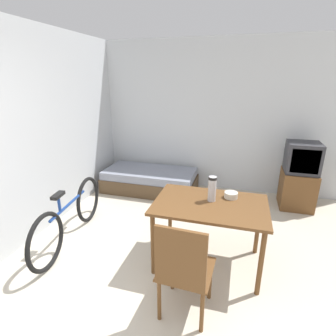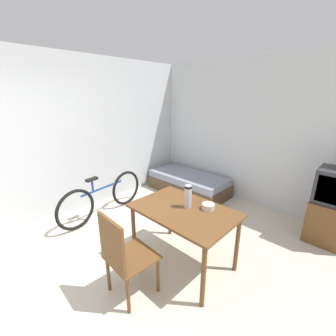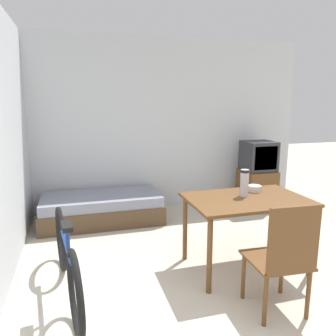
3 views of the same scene
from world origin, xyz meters
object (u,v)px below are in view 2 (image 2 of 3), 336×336
at_px(daybed, 188,183).
at_px(thermos_flask, 188,196).
at_px(wooden_chair, 122,254).
at_px(bicycle, 103,197).
at_px(mate_bowl, 208,206).
at_px(tv, 332,208).
at_px(dining_table, 184,216).

xyz_separation_m(daybed, thermos_flask, (1.33, -1.70, 0.71)).
relative_size(wooden_chair, bicycle, 0.56).
bearing_deg(wooden_chair, daybed, 115.34).
bearing_deg(mate_bowl, thermos_flask, -146.70).
relative_size(tv, mate_bowl, 7.34).
bearing_deg(daybed, bicycle, -103.82).
height_order(daybed, bicycle, bicycle).
relative_size(daybed, thermos_flask, 6.12).
xyz_separation_m(wooden_chair, thermos_flask, (0.11, 0.88, 0.38)).
bearing_deg(bicycle, tv, 31.69).
distance_m(daybed, mate_bowl, 2.27).
height_order(daybed, wooden_chair, wooden_chair).
relative_size(tv, wooden_chair, 1.12).
distance_m(tv, thermos_flask, 2.15).
relative_size(daybed, tv, 1.57).
height_order(wooden_chair, mate_bowl, wooden_chair).
xyz_separation_m(tv, thermos_flask, (-1.21, -1.73, 0.39)).
bearing_deg(tv, bicycle, -148.31).
distance_m(tv, wooden_chair, 2.93).
height_order(dining_table, thermos_flask, thermos_flask).
bearing_deg(tv, thermos_flask, -124.95).
xyz_separation_m(daybed, dining_table, (1.33, -1.77, 0.47)).
relative_size(thermos_flask, mate_bowl, 1.89).
height_order(daybed, tv, tv).
bearing_deg(daybed, mate_bowl, -45.54).
bearing_deg(mate_bowl, bicycle, -172.89).
height_order(wooden_chair, bicycle, wooden_chair).
bearing_deg(tv, wooden_chair, -116.89).
bearing_deg(dining_table, tv, 56.05).
bearing_deg(wooden_chair, mate_bowl, 72.69).
xyz_separation_m(wooden_chair, bicycle, (-1.67, 0.76, -0.20)).
relative_size(daybed, mate_bowl, 11.54).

